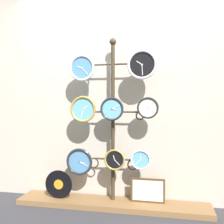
{
  "coord_description": "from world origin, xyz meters",
  "views": [
    {
      "loc": [
        0.61,
        -2.55,
        1.14
      ],
      "look_at": [
        0.0,
        0.36,
        1.08
      ],
      "focal_mm": 42.0,
      "sensor_mm": 36.0,
      "label": 1
    }
  ],
  "objects": [
    {
      "name": "clock_bottom_right",
      "position": [
        0.33,
        0.32,
        0.55
      ],
      "size": [
        0.22,
        0.04,
        0.22
      ],
      "color": "#60A8DB"
    },
    {
      "name": "shop_wall",
      "position": [
        0.0,
        0.57,
        1.4
      ],
      "size": [
        4.4,
        0.04,
        2.8
      ],
      "color": "#BCB2A3",
      "rests_on": "ground_plane"
    },
    {
      "name": "clock_middle_left",
      "position": [
        -0.32,
        0.3,
        1.11
      ],
      "size": [
        0.3,
        0.04,
        0.3
      ],
      "color": "#60A8DB"
    },
    {
      "name": "picture_frame",
      "position": [
        0.4,
        0.4,
        0.2
      ],
      "size": [
        0.38,
        0.02,
        0.27
      ],
      "color": "#4C381E",
      "rests_on": "low_shelf"
    },
    {
      "name": "clock_bottom_center",
      "position": [
        0.04,
        0.3,
        0.55
      ],
      "size": [
        0.24,
        0.04,
        0.24
      ],
      "color": "black"
    },
    {
      "name": "display_stand",
      "position": [
        0.0,
        0.41,
        0.68
      ],
      "size": [
        0.73,
        0.4,
        1.92
      ],
      "color": "#382D1E",
      "rests_on": "ground_plane"
    },
    {
      "name": "clock_bottom_left",
      "position": [
        -0.37,
        0.32,
        0.5
      ],
      "size": [
        0.31,
        0.04,
        0.31
      ],
      "color": "#4C84B2"
    },
    {
      "name": "clock_top_left",
      "position": [
        -0.34,
        0.32,
        1.58
      ],
      "size": [
        0.3,
        0.04,
        0.3
      ],
      "color": "#4C84B2"
    },
    {
      "name": "low_shelf",
      "position": [
        0.0,
        0.35,
        0.03
      ],
      "size": [
        2.2,
        0.36,
        0.06
      ],
      "color": "brown",
      "rests_on": "ground_plane"
    },
    {
      "name": "ground_plane",
      "position": [
        0.0,
        0.0,
        0.0
      ],
      "size": [
        12.0,
        12.0,
        0.0
      ],
      "primitive_type": "plane",
      "color": "#333338"
    },
    {
      "name": "clock_middle_right",
      "position": [
        0.41,
        0.32,
        1.13
      ],
      "size": [
        0.24,
        0.04,
        0.24
      ],
      "color": "silver"
    },
    {
      "name": "clock_middle_center",
      "position": [
        0.01,
        0.31,
        1.11
      ],
      "size": [
        0.27,
        0.04,
        0.27
      ],
      "color": "#60A8DB"
    },
    {
      "name": "clock_top_right",
      "position": [
        0.34,
        0.31,
        1.59
      ],
      "size": [
        0.32,
        0.04,
        0.32
      ],
      "color": "black"
    },
    {
      "name": "vinyl_record",
      "position": [
        -0.63,
        0.31,
        0.23
      ],
      "size": [
        0.33,
        0.01,
        0.33
      ],
      "color": "black",
      "rests_on": "low_shelf"
    }
  ]
}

